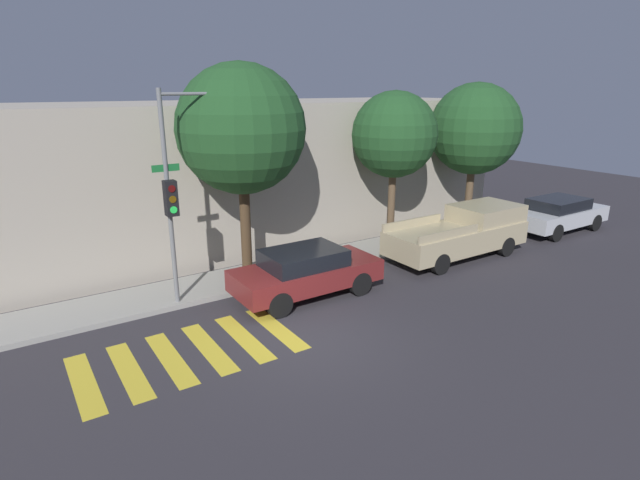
{
  "coord_description": "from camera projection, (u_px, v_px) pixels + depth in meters",
  "views": [
    {
      "loc": [
        -5.62,
        -9.16,
        5.75
      ],
      "look_at": [
        1.77,
        2.1,
        1.6
      ],
      "focal_mm": 28.0,
      "sensor_mm": 36.0,
      "label": 1
    }
  ],
  "objects": [
    {
      "name": "sedan_middle",
      "position": [
        558.0,
        214.0,
        20.49
      ],
      "size": [
        4.43,
        1.84,
        1.4
      ],
      "color": "#B7BABF",
      "rests_on": "ground"
    },
    {
      "name": "building_row",
      "position": [
        181.0,
        177.0,
        18.02
      ],
      "size": [
        26.0,
        6.0,
        5.22
      ],
      "primitive_type": "cube",
      "color": "#A89E8E",
      "rests_on": "ground"
    },
    {
      "name": "sedan_near_corner",
      "position": [
        306.0,
        271.0,
        14.09
      ],
      "size": [
        4.23,
        1.79,
        1.41
      ],
      "color": "maroon",
      "rests_on": "ground"
    },
    {
      "name": "crosswalk",
      "position": [
        190.0,
        353.0,
        11.24
      ],
      "size": [
        4.86,
        2.6,
        0.0
      ],
      "color": "gold",
      "rests_on": "ground"
    },
    {
      "name": "pickup_truck",
      "position": [
        463.0,
        232.0,
        17.44
      ],
      "size": [
        5.3,
        1.94,
        1.71
      ],
      "color": "tan",
      "rests_on": "ground"
    },
    {
      "name": "tree_near_corner",
      "position": [
        241.0,
        130.0,
        14.28
      ],
      "size": [
        3.73,
        3.73,
        6.45
      ],
      "color": "#42301E",
      "rests_on": "ground"
    },
    {
      "name": "tree_midblock",
      "position": [
        394.0,
        135.0,
        17.46
      ],
      "size": [
        3.01,
        3.01,
        5.65
      ],
      "color": "brown",
      "rests_on": "ground"
    },
    {
      "name": "traffic_light_pole",
      "position": [
        187.0,
        172.0,
        12.79
      ],
      "size": [
        2.67,
        0.56,
        5.73
      ],
      "color": "slate",
      "rests_on": "ground"
    },
    {
      "name": "sidewalk",
      "position": [
        235.0,
        280.0,
        15.28
      ],
      "size": [
        26.0,
        1.96,
        0.14
      ],
      "primitive_type": "cube",
      "color": "gray",
      "rests_on": "ground"
    },
    {
      "name": "tree_far_end",
      "position": [
        475.0,
        129.0,
        19.65
      ],
      "size": [
        3.57,
        3.57,
        5.94
      ],
      "color": "brown",
      "rests_on": "ground"
    },
    {
      "name": "ground_plane",
      "position": [
        306.0,
        337.0,
        11.96
      ],
      "size": [
        60.0,
        60.0,
        0.0
      ],
      "primitive_type": "plane",
      "color": "#2D2B30"
    }
  ]
}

